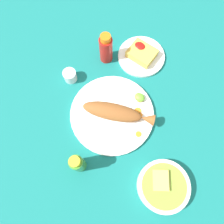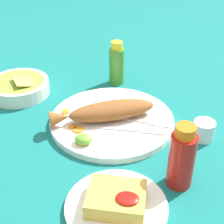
{
  "view_description": "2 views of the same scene",
  "coord_description": "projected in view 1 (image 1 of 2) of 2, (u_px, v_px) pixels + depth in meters",
  "views": [
    {
      "loc": [
        -0.17,
        0.23,
        0.88
      ],
      "look_at": [
        0.0,
        0.0,
        0.04
      ],
      "focal_mm": 35.0,
      "sensor_mm": 36.0,
      "label": 1
    },
    {
      "loc": [
        0.12,
        -0.79,
        0.56
      ],
      "look_at": [
        0.0,
        0.0,
        0.04
      ],
      "focal_mm": 55.0,
      "sensor_mm": 36.0,
      "label": 2
    }
  ],
  "objects": [
    {
      "name": "carrot_slice_near",
      "position": [
        138.0,
        134.0,
        0.87
      ],
      "size": [
        0.02,
        0.02,
        0.0
      ],
      "primitive_type": "cylinder",
      "color": "orange",
      "rests_on": "main_plate"
    },
    {
      "name": "hot_sauce_bottle_red",
      "position": [
        106.0,
        49.0,
        0.94
      ],
      "size": [
        0.06,
        0.06,
        0.16
      ],
      "color": "#B21914",
      "rests_on": "ground_plane"
    },
    {
      "name": "fork_far",
      "position": [
        105.0,
        94.0,
        0.93
      ],
      "size": [
        0.19,
        0.02,
        0.0
      ],
      "rotation": [
        0.0,
        0.0,
        6.3
      ],
      "color": "silver",
      "rests_on": "main_plate"
    },
    {
      "name": "fries_pile",
      "position": [
        142.0,
        53.0,
        0.98
      ],
      "size": [
        0.12,
        0.1,
        0.04
      ],
      "color": "gold",
      "rests_on": "side_plate_fries"
    },
    {
      "name": "side_plate_fries",
      "position": [
        141.0,
        56.0,
        1.01
      ],
      "size": [
        0.21,
        0.21,
        0.01
      ],
      "primitive_type": "cylinder",
      "color": "white",
      "rests_on": "ground_plane"
    },
    {
      "name": "ground_plane",
      "position": [
        112.0,
        115.0,
        0.92
      ],
      "size": [
        4.0,
        4.0,
        0.0
      ],
      "primitive_type": "plane",
      "color": "#146B66"
    },
    {
      "name": "hot_sauce_bottle_green",
      "position": [
        78.0,
        164.0,
        0.79
      ],
      "size": [
        0.05,
        0.05,
        0.15
      ],
      "color": "#3D8428",
      "rests_on": "ground_plane"
    },
    {
      "name": "salt_cup",
      "position": [
        70.0,
        76.0,
        0.96
      ],
      "size": [
        0.06,
        0.06,
        0.05
      ],
      "color": "silver",
      "rests_on": "ground_plane"
    },
    {
      "name": "fork_near",
      "position": [
        96.0,
        100.0,
        0.92
      ],
      "size": [
        0.19,
        0.04,
        0.0
      ],
      "rotation": [
        0.0,
        0.0,
        6.16
      ],
      "color": "silver",
      "rests_on": "main_plate"
    },
    {
      "name": "main_plate",
      "position": [
        112.0,
        114.0,
        0.91
      ],
      "size": [
        0.35,
        0.35,
        0.02
      ],
      "primitive_type": "cylinder",
      "color": "white",
      "rests_on": "ground_plane"
    },
    {
      "name": "carrot_slice_extra",
      "position": [
        140.0,
        99.0,
        0.92
      ],
      "size": [
        0.03,
        0.03,
        0.0
      ],
      "primitive_type": "cylinder",
      "color": "orange",
      "rests_on": "main_plate"
    },
    {
      "name": "lime_wedge_main",
      "position": [
        140.0,
        97.0,
        0.92
      ],
      "size": [
        0.04,
        0.04,
        0.02
      ],
      "primitive_type": "ellipsoid",
      "color": "#6BB233",
      "rests_on": "main_plate"
    },
    {
      "name": "guacamole_bowl",
      "position": [
        163.0,
        186.0,
        0.81
      ],
      "size": [
        0.19,
        0.19,
        0.06
      ],
      "color": "white",
      "rests_on": "ground_plane"
    },
    {
      "name": "carrot_slice_far",
      "position": [
        138.0,
        111.0,
        0.91
      ],
      "size": [
        0.03,
        0.03,
        0.0
      ],
      "primitive_type": "cylinder",
      "color": "orange",
      "rests_on": "main_plate"
    },
    {
      "name": "fried_fish",
      "position": [
        116.0,
        112.0,
        0.88
      ],
      "size": [
        0.29,
        0.17,
        0.05
      ],
      "rotation": [
        0.0,
        0.0,
        0.42
      ],
      "color": "brown",
      "rests_on": "main_plate"
    },
    {
      "name": "carrot_slice_mid",
      "position": [
        140.0,
        115.0,
        0.9
      ],
      "size": [
        0.02,
        0.02,
        0.0
      ],
      "primitive_type": "cylinder",
      "color": "orange",
      "rests_on": "main_plate"
    }
  ]
}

